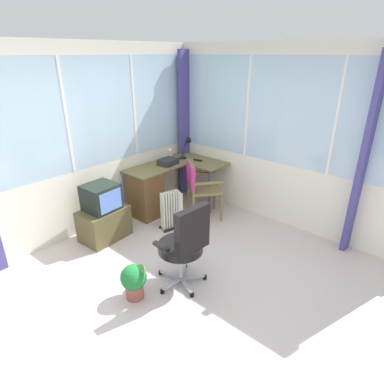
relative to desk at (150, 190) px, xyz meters
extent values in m
cube|color=beige|center=(-1.05, -1.64, -0.45)|extent=(5.38, 4.89, 0.06)
cube|color=white|center=(-1.05, 0.34, 0.05)|extent=(4.38, 0.06, 0.94)
cube|color=silver|center=(-1.05, 0.34, 1.25)|extent=(4.29, 0.06, 1.46)
cube|color=white|center=(-1.05, 0.34, 2.07)|extent=(4.38, 0.06, 0.18)
cube|color=white|center=(-1.05, 0.34, 1.25)|extent=(0.04, 0.07, 1.46)
cube|color=white|center=(0.05, 0.34, 1.25)|extent=(0.04, 0.07, 1.46)
cube|color=white|center=(1.17, -1.64, 0.05)|extent=(0.06, 3.89, 0.94)
cube|color=silver|center=(1.17, -1.64, 1.25)|extent=(0.06, 3.82, 1.46)
cube|color=white|center=(1.17, -1.64, 2.07)|extent=(0.06, 3.89, 0.18)
cube|color=white|center=(1.17, -2.28, 1.25)|extent=(0.07, 0.04, 1.46)
cube|color=white|center=(1.17, -0.99, 1.25)|extent=(0.07, 0.04, 1.46)
cube|color=#494289|center=(1.04, 0.21, 0.82)|extent=(0.24, 0.08, 2.48)
cube|color=#494289|center=(1.09, -2.71, 0.82)|extent=(0.24, 0.08, 2.48)
cube|color=olive|center=(0.40, 0.02, 0.33)|extent=(1.45, 0.53, 0.02)
cube|color=olive|center=(0.85, -0.50, 0.33)|extent=(0.53, 0.51, 0.02)
cube|color=brown|center=(-0.10, 0.02, -0.06)|extent=(0.40, 0.49, 0.72)
cylinder|color=#4C4C51|center=(0.63, -0.71, -0.05)|extent=(0.04, 0.04, 0.73)
cylinder|color=#4C4C51|center=(-0.29, 0.25, -0.05)|extent=(0.04, 0.04, 0.73)
cylinder|color=black|center=(0.77, 0.00, 0.35)|extent=(0.13, 0.13, 0.02)
cylinder|color=black|center=(0.77, 0.00, 0.44)|extent=(0.02, 0.02, 0.17)
cylinder|color=black|center=(0.82, -0.03, 0.61)|extent=(0.03, 0.08, 0.16)
cone|color=black|center=(0.87, -0.07, 0.65)|extent=(0.14, 0.14, 0.12)
cube|color=black|center=(0.84, -0.27, 0.35)|extent=(0.06, 0.15, 0.02)
cylinder|color=pink|center=(0.58, 0.12, 0.42)|extent=(0.06, 0.06, 0.16)
cone|color=white|center=(0.58, 0.12, 0.53)|extent=(0.06, 0.06, 0.06)
cube|color=#2A282E|center=(0.38, -0.04, 0.38)|extent=(0.32, 0.26, 0.09)
cylinder|color=olive|center=(0.55, -1.01, -0.19)|extent=(0.04, 0.04, 0.45)
cylinder|color=olive|center=(0.82, -0.66, -0.19)|extent=(0.04, 0.04, 0.45)
cylinder|color=olive|center=(0.21, -0.74, -0.19)|extent=(0.04, 0.04, 0.45)
cylinder|color=olive|center=(0.48, -0.39, -0.19)|extent=(0.04, 0.04, 0.45)
cube|color=olive|center=(0.52, -0.70, 0.05)|extent=(0.67, 0.67, 0.04)
cube|color=olive|center=(0.34, -0.57, 0.28)|extent=(0.29, 0.36, 0.42)
cube|color=#BB2F75|center=(0.34, -0.57, 0.30)|extent=(0.33, 0.40, 0.35)
cube|color=olive|center=(0.38, -0.87, 0.23)|extent=(0.37, 0.30, 0.03)
cube|color=olive|center=(0.65, -0.53, 0.23)|extent=(0.37, 0.30, 0.03)
cube|color=#B7B7BF|center=(-1.05, -1.53, -0.38)|extent=(0.28, 0.05, 0.02)
cylinder|color=black|center=(-1.19, -1.52, -0.40)|extent=(0.05, 0.05, 0.05)
cube|color=#B7B7BF|center=(-0.96, -1.67, -0.38)|extent=(0.14, 0.27, 0.02)
cylinder|color=black|center=(-1.01, -1.80, -0.40)|extent=(0.05, 0.05, 0.05)
cube|color=#B7B7BF|center=(-0.80, -1.62, -0.38)|extent=(0.24, 0.21, 0.02)
cylinder|color=black|center=(-0.69, -1.71, -0.40)|extent=(0.05, 0.05, 0.05)
cube|color=#B7B7BF|center=(-0.79, -1.46, -0.38)|extent=(0.26, 0.18, 0.02)
cylinder|color=black|center=(-0.67, -1.39, -0.40)|extent=(0.05, 0.05, 0.05)
cube|color=#B7B7BF|center=(-0.94, -1.40, -0.38)|extent=(0.10, 0.28, 0.02)
cylinder|color=black|center=(-0.98, -1.26, -0.40)|extent=(0.05, 0.05, 0.05)
cylinder|color=#B7B7BF|center=(-0.91, -1.54, -0.18)|extent=(0.05, 0.05, 0.37)
cylinder|color=black|center=(-0.91, -1.54, 0.05)|extent=(0.50, 0.50, 0.09)
cube|color=black|center=(-0.92, -1.72, 0.34)|extent=(0.43, 0.12, 0.50)
cube|color=black|center=(-0.64, -1.55, 0.18)|extent=(0.06, 0.22, 0.04)
cube|color=black|center=(-1.18, -1.52, 0.18)|extent=(0.06, 0.22, 0.04)
cube|color=brown|center=(-0.93, -0.07, -0.19)|extent=(0.67, 0.49, 0.45)
cube|color=black|center=(-0.93, -0.07, 0.21)|extent=(0.45, 0.43, 0.36)
cube|color=#5F86E1|center=(-0.92, -0.28, 0.21)|extent=(0.34, 0.03, 0.28)
cube|color=#262628|center=(-0.79, -0.06, 0.07)|extent=(0.28, 0.24, 0.07)
cube|color=silver|center=(-0.24, -0.54, -0.11)|extent=(0.04, 0.10, 0.56)
cube|color=silver|center=(-0.20, -0.55, -0.11)|extent=(0.04, 0.10, 0.56)
cube|color=silver|center=(-0.16, -0.56, -0.11)|extent=(0.04, 0.10, 0.56)
cube|color=silver|center=(-0.12, -0.57, -0.11)|extent=(0.04, 0.10, 0.56)
cube|color=silver|center=(-0.08, -0.58, -0.11)|extent=(0.04, 0.10, 0.56)
cube|color=silver|center=(-0.04, -0.59, -0.11)|extent=(0.04, 0.10, 0.56)
cube|color=silver|center=(0.00, -0.60, -0.11)|extent=(0.04, 0.10, 0.56)
cube|color=black|center=(-0.14, -0.64, -0.41)|extent=(0.31, 0.11, 0.03)
cube|color=black|center=(-0.10, -0.50, -0.41)|extent=(0.31, 0.11, 0.03)
cube|color=silver|center=(0.04, -0.61, -0.08)|extent=(0.07, 0.10, 0.39)
cylinder|color=#9A4F41|center=(-1.43, -1.34, -0.34)|extent=(0.19, 0.19, 0.16)
sphere|color=#1F7735|center=(-1.43, -1.34, -0.16)|extent=(0.28, 0.28, 0.28)
sphere|color=#478437|center=(-1.37, -1.37, -0.10)|extent=(0.15, 0.15, 0.15)
camera|label=1|loc=(-3.05, -3.61, 2.01)|focal=29.99mm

